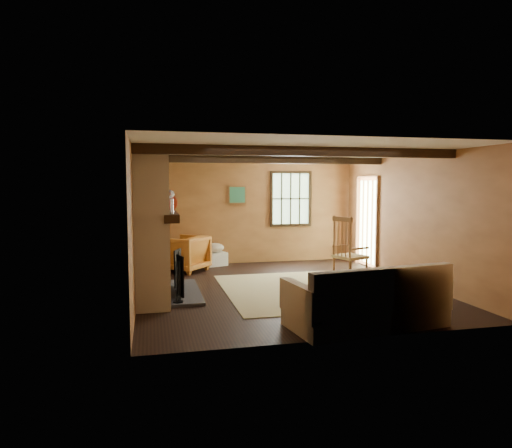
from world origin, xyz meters
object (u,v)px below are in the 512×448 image
object	(u,v)px
sofa	(368,304)
laundry_basket	(215,259)
rocking_chair	(348,254)
armchair	(185,253)
fireplace	(153,229)

from	to	relation	value
sofa	laundry_basket	size ratio (longest dim) A/B	4.31
sofa	rocking_chair	bearing A→B (deg)	63.01
rocking_chair	armchair	world-z (taller)	rocking_chair
fireplace	laundry_basket	world-z (taller)	fireplace
fireplace	sofa	distance (m)	3.67
rocking_chair	sofa	distance (m)	2.72
rocking_chair	fireplace	bearing A→B (deg)	74.52
armchair	fireplace	bearing A→B (deg)	22.57
rocking_chair	armchair	distance (m)	3.43
rocking_chair	sofa	bearing A→B (deg)	142.26
laundry_basket	armchair	distance (m)	0.93
fireplace	armchair	distance (m)	2.21
fireplace	sofa	world-z (taller)	fireplace
fireplace	sofa	xyz separation A→B (m)	(2.69, -2.36, -0.81)
fireplace	rocking_chair	size ratio (longest dim) A/B	1.91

